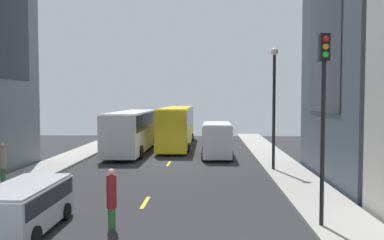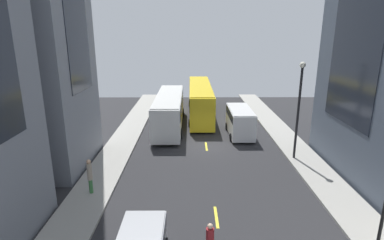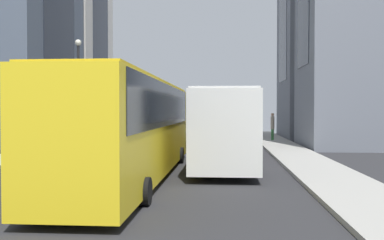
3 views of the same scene
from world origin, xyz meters
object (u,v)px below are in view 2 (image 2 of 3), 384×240
at_px(delivery_van_white, 240,120).
at_px(city_bus_white, 169,108).
at_px(streetcar_yellow, 200,97).
at_px(pedestrian_walking_far, 90,175).

bearing_deg(delivery_van_white, city_bus_white, 158.60).
bearing_deg(city_bus_white, delivery_van_white, -21.40).
height_order(streetcar_yellow, delivery_van_white, streetcar_yellow).
distance_m(streetcar_yellow, delivery_van_white, 8.19).
bearing_deg(streetcar_yellow, city_bus_white, -125.12).
xyz_separation_m(city_bus_white, delivery_van_white, (6.82, -2.67, -0.50)).
height_order(city_bus_white, pedestrian_walking_far, city_bus_white).
bearing_deg(streetcar_yellow, pedestrian_walking_far, -111.02).
distance_m(city_bus_white, pedestrian_walking_far, 14.38).
height_order(delivery_van_white, pedestrian_walking_far, delivery_van_white).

